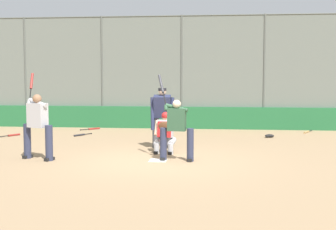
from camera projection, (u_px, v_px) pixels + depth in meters
name	position (u px, v px, depth m)	size (l,w,h in m)	color
ground_plane	(158.00, 161.00, 11.55)	(160.00, 160.00, 0.00)	#9E7F5B
home_plate_marker	(158.00, 160.00, 11.55)	(0.43, 0.43, 0.01)	white
backstop_fence	(181.00, 70.00, 18.44)	(19.35, 0.08, 4.46)	#515651
padding_wall	(181.00, 118.00, 18.51)	(18.89, 0.18, 0.86)	#236638
bleachers_beyond	(162.00, 111.00, 21.20)	(13.49, 2.50, 1.48)	slate
batter_at_plate	(176.00, 128.00, 11.48)	(0.96, 0.71, 2.13)	#2D334C
catcher_behind_plate	(165.00, 132.00, 12.63)	(0.60, 0.73, 1.12)	#B7B7BC
umpire_home	(162.00, 116.00, 13.48)	(0.71, 0.43, 1.75)	#4C4C51
batter_on_deck	(37.00, 124.00, 11.65)	(0.89, 0.90, 2.17)	#2D334C
spare_bat_near_backstop	(12.00, 135.00, 16.22)	(0.45, 0.76, 0.07)	black
spare_bat_by_padding	(307.00, 132.00, 17.19)	(0.45, 0.81, 0.07)	black
spare_bat_third_base_side	(81.00, 135.00, 16.30)	(0.46, 0.75, 0.07)	black
spare_bat_first_base_side	(93.00, 129.00, 18.17)	(0.62, 0.69, 0.07)	black
fielding_glove_on_dirt	(269.00, 136.00, 15.85)	(0.31, 0.24, 0.11)	black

